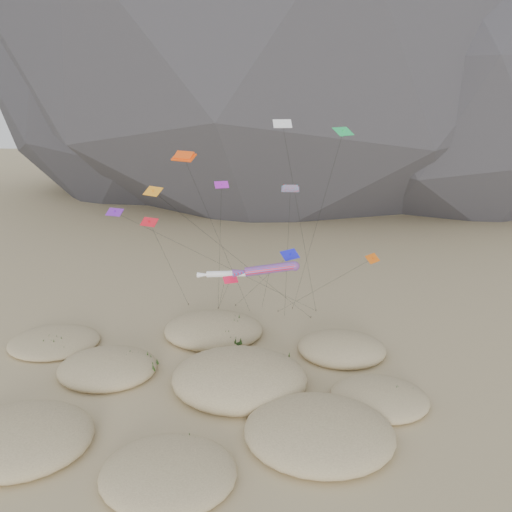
% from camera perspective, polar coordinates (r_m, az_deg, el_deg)
% --- Properties ---
extents(ground, '(500.00, 500.00, 0.00)m').
position_cam_1_polar(ground, '(53.45, -4.13, -16.88)').
color(ground, '#CCB789').
rests_on(ground, ground).
extents(dunes, '(50.35, 36.97, 4.28)m').
position_cam_1_polar(dunes, '(55.61, -5.29, -14.50)').
color(dunes, '#CCB789').
rests_on(dunes, ground).
extents(dune_grass, '(44.00, 30.53, 1.54)m').
position_cam_1_polar(dune_grass, '(55.91, -4.85, -14.14)').
color(dune_grass, black).
rests_on(dune_grass, ground).
extents(kite_stakes, '(19.36, 6.68, 0.30)m').
position_cam_1_polar(kite_stakes, '(74.02, -0.07, -6.27)').
color(kite_stakes, '#3F2D1E').
rests_on(kite_stakes, ground).
extents(rainbow_tube_kite, '(7.32, 18.90, 13.43)m').
position_cam_1_polar(rainbow_tube_kite, '(53.69, 1.33, -1.51)').
color(rainbow_tube_kite, red).
rests_on(rainbow_tube_kite, ground).
extents(white_tube_kite, '(6.28, 12.99, 10.68)m').
position_cam_1_polar(white_tube_kite, '(59.87, -3.70, -2.07)').
color(white_tube_kite, white).
rests_on(white_tube_kite, ground).
extents(orange_parafoil, '(7.84, 13.51, 24.57)m').
position_cam_1_polar(orange_parafoil, '(56.90, -8.18, 11.00)').
color(orange_parafoil, '#F5480C').
rests_on(orange_parafoil, ground).
extents(multi_parafoil, '(2.08, 8.14, 20.37)m').
position_cam_1_polar(multi_parafoil, '(59.65, 3.94, 7.46)').
color(multi_parafoil, red).
rests_on(multi_parafoil, ground).
extents(delta_kites, '(31.11, 19.77, 27.70)m').
position_cam_1_polar(delta_kites, '(57.11, -1.12, 5.89)').
color(delta_kites, purple).
rests_on(delta_kites, ground).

